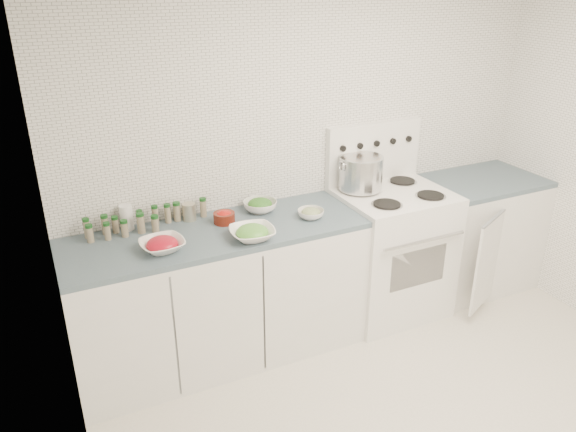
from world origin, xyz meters
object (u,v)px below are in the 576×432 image
(bowl_tomato, at_px, (162,245))
(stock_pot, at_px, (361,171))
(stove, at_px, (389,248))
(bowl_snowpea, at_px, (252,233))

(bowl_tomato, bearing_deg, stock_pot, 9.56)
(stove, relative_size, bowl_tomato, 5.06)
(stove, relative_size, bowl_snowpea, 4.69)
(stove, bearing_deg, bowl_snowpea, -170.73)
(stove, height_order, stock_pot, stove)
(stove, distance_m, bowl_snowpea, 1.24)
(stock_pot, height_order, bowl_tomato, stock_pot)
(stove, height_order, bowl_tomato, stove)
(stove, xyz_separation_m, stock_pot, (-0.19, 0.14, 0.58))
(stock_pot, bearing_deg, stove, -36.51)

